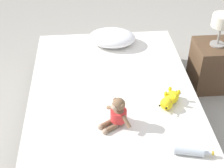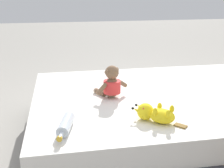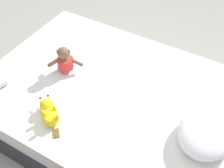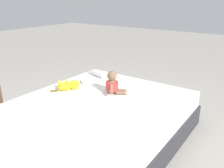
% 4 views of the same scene
% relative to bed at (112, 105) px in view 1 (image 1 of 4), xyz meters
% --- Properties ---
extents(ground_plane, '(16.00, 16.00, 0.00)m').
position_rel_bed_xyz_m(ground_plane, '(0.00, 0.00, -0.18)').
color(ground_plane, '#9E998E').
extents(bed, '(1.44, 2.02, 0.37)m').
position_rel_bed_xyz_m(bed, '(0.00, 0.00, 0.00)').
color(bed, '#2D2D33').
rests_on(bed, ground_plane).
extents(pillow, '(0.52, 0.42, 0.15)m').
position_rel_bed_xyz_m(pillow, '(0.06, 0.74, 0.26)').
color(pillow, white).
rests_on(pillow, bed).
extents(plush_monkey, '(0.25, 0.26, 0.24)m').
position_rel_bed_xyz_m(plush_monkey, '(0.00, -0.42, 0.28)').
color(plush_monkey, brown).
rests_on(plush_monkey, bed).
extents(plush_yellow_creature, '(0.24, 0.29, 0.10)m').
position_rel_bed_xyz_m(plush_yellow_creature, '(0.44, -0.24, 0.24)').
color(plush_yellow_creature, yellow).
rests_on(plush_yellow_creature, bed).
extents(glass_bottle, '(0.27, 0.11, 0.07)m').
position_rel_bed_xyz_m(glass_bottle, '(0.46, -0.76, 0.22)').
color(glass_bottle, silver).
rests_on(glass_bottle, bed).
extents(nightstand, '(0.39, 0.39, 0.48)m').
position_rel_bed_xyz_m(nightstand, '(1.06, 0.45, 0.06)').
color(nightstand, brown).
rests_on(nightstand, ground_plane).
extents(bedside_lamp, '(0.20, 0.20, 0.32)m').
position_rel_bed_xyz_m(bedside_lamp, '(1.06, 0.45, 0.54)').
color(bedside_lamp, gray).
rests_on(bedside_lamp, nightstand).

